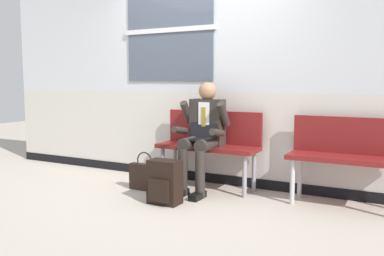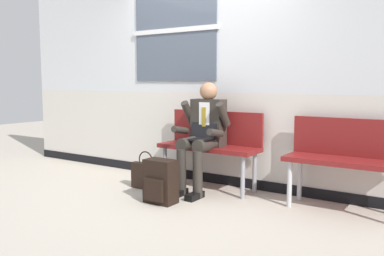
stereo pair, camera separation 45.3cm
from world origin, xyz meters
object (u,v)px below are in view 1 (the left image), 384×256
bench_empty (344,152)px  person_seated (202,133)px  bench_with_person (210,141)px  handbag (145,176)px  backpack (164,182)px

bench_empty → person_seated: (-1.54, -0.20, 0.13)m
bench_with_person → bench_empty: size_ratio=1.13×
handbag → bench_empty: bearing=12.8°
handbag → bench_with_person: bearing=38.6°
bench_with_person → handbag: size_ratio=2.68×
bench_with_person → backpack: size_ratio=2.65×
person_seated → handbag: 0.86m
backpack → bench_with_person: bearing=82.2°
bench_empty → handbag: (-2.16, -0.49, -0.39)m
bench_empty → backpack: 1.89m
person_seated → backpack: person_seated is taller
backpack → handbag: (-0.50, 0.36, -0.06)m
bench_empty → backpack: (-1.65, -0.85, -0.33)m
person_seated → backpack: bearing=-100.2°
bench_with_person → person_seated: size_ratio=0.97×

